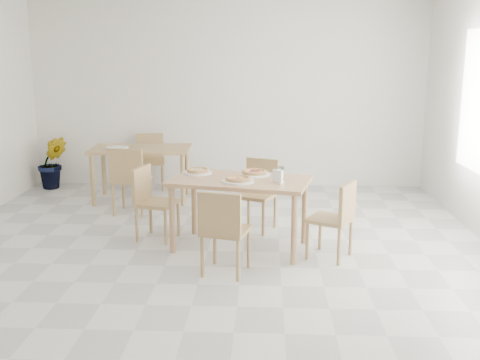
{
  "coord_description": "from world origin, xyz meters",
  "views": [
    {
      "loc": [
        0.6,
        -5.11,
        2.01
      ],
      "look_at": [
        0.33,
        0.56,
        0.74
      ],
      "focal_mm": 42.0,
      "sensor_mm": 36.0,
      "label": 1
    }
  ],
  "objects_px": {
    "pizza_pepperoni": "(254,172)",
    "second_table": "(141,154)",
    "chair_south": "(223,227)",
    "pizza_mushroom": "(198,170)",
    "plate_mushroom": "(198,172)",
    "pizza_margherita": "(238,179)",
    "chair_west": "(151,197)",
    "chair_back_s": "(129,176)",
    "potted_plant": "(53,162)",
    "chair_east": "(337,215)",
    "napkin_holder": "(278,176)",
    "chair_north": "(259,189)",
    "plate_margherita": "(238,181)",
    "plate_pepperoni": "(254,174)",
    "tumbler_a": "(281,172)",
    "plate_empty": "(117,148)",
    "chair_back_n": "(150,157)",
    "tumbler_b": "(281,175)",
    "main_table": "(240,187)"
  },
  "relations": [
    {
      "from": "main_table",
      "to": "chair_east",
      "type": "bearing_deg",
      "value": -3.2
    },
    {
      "from": "chair_south",
      "to": "pizza_mushroom",
      "type": "distance_m",
      "value": 1.14
    },
    {
      "from": "second_table",
      "to": "chair_back_s",
      "type": "distance_m",
      "value": 0.75
    },
    {
      "from": "chair_west",
      "to": "plate_mushroom",
      "type": "xyz_separation_m",
      "value": [
        0.53,
        -0.01,
        0.29
      ]
    },
    {
      "from": "plate_pepperoni",
      "to": "second_table",
      "type": "height_order",
      "value": "plate_pepperoni"
    },
    {
      "from": "plate_mushroom",
      "to": "plate_pepperoni",
      "type": "xyz_separation_m",
      "value": [
        0.61,
        -0.06,
        0.0
      ]
    },
    {
      "from": "chair_north",
      "to": "potted_plant",
      "type": "bearing_deg",
      "value": 172.87
    },
    {
      "from": "tumbler_a",
      "to": "plate_empty",
      "type": "height_order",
      "value": "tumbler_a"
    },
    {
      "from": "plate_margherita",
      "to": "tumbler_a",
      "type": "distance_m",
      "value": 0.52
    },
    {
      "from": "pizza_margherita",
      "to": "pizza_pepperoni",
      "type": "xyz_separation_m",
      "value": [
        0.16,
        0.34,
        0.0
      ]
    },
    {
      "from": "napkin_holder",
      "to": "chair_back_s",
      "type": "distance_m",
      "value": 2.31
    },
    {
      "from": "chair_west",
      "to": "tumbler_b",
      "type": "relative_size",
      "value": 9.0
    },
    {
      "from": "chair_south",
      "to": "tumbler_a",
      "type": "relative_size",
      "value": 8.0
    },
    {
      "from": "plate_mushroom",
      "to": "chair_back_s",
      "type": "relative_size",
      "value": 0.36
    },
    {
      "from": "tumbler_b",
      "to": "plate_mushroom",
      "type": "bearing_deg",
      "value": 163.57
    },
    {
      "from": "main_table",
      "to": "second_table",
      "type": "height_order",
      "value": "same"
    },
    {
      "from": "pizza_margherita",
      "to": "chair_back_s",
      "type": "relative_size",
      "value": 0.35
    },
    {
      "from": "pizza_margherita",
      "to": "chair_back_s",
      "type": "distance_m",
      "value": 1.99
    },
    {
      "from": "chair_back_s",
      "to": "chair_back_n",
      "type": "bearing_deg",
      "value": -83.7
    },
    {
      "from": "chair_west",
      "to": "chair_back_s",
      "type": "bearing_deg",
      "value": 40.83
    },
    {
      "from": "pizza_pepperoni",
      "to": "second_table",
      "type": "bearing_deg",
      "value": 132.91
    },
    {
      "from": "chair_back_s",
      "to": "napkin_holder",
      "type": "bearing_deg",
      "value": 148.95
    },
    {
      "from": "tumbler_a",
      "to": "napkin_holder",
      "type": "bearing_deg",
      "value": -96.86
    },
    {
      "from": "tumbler_a",
      "to": "second_table",
      "type": "xyz_separation_m",
      "value": [
        -1.89,
        1.79,
        -0.14
      ]
    },
    {
      "from": "plate_mushroom",
      "to": "pizza_margherita",
      "type": "height_order",
      "value": "pizza_margherita"
    },
    {
      "from": "napkin_holder",
      "to": "chair_north",
      "type": "bearing_deg",
      "value": 137.12
    },
    {
      "from": "potted_plant",
      "to": "plate_margherita",
      "type": "bearing_deg",
      "value": -42.54
    },
    {
      "from": "chair_east",
      "to": "napkin_holder",
      "type": "xyz_separation_m",
      "value": [
        -0.59,
        0.13,
        0.35
      ]
    },
    {
      "from": "pizza_mushroom",
      "to": "pizza_pepperoni",
      "type": "xyz_separation_m",
      "value": [
        0.61,
        -0.06,
        0.0
      ]
    },
    {
      "from": "pizza_pepperoni",
      "to": "tumbler_b",
      "type": "height_order",
      "value": "tumbler_b"
    },
    {
      "from": "chair_west",
      "to": "pizza_mushroom",
      "type": "relative_size",
      "value": 2.69
    },
    {
      "from": "chair_south",
      "to": "chair_west",
      "type": "xyz_separation_m",
      "value": [
        -0.88,
        1.04,
        -0.0
      ]
    },
    {
      "from": "chair_south",
      "to": "plate_margherita",
      "type": "distance_m",
      "value": 0.71
    },
    {
      "from": "chair_south",
      "to": "pizza_margherita",
      "type": "distance_m",
      "value": 0.72
    },
    {
      "from": "main_table",
      "to": "plate_mushroom",
      "type": "relative_size",
      "value": 4.97
    },
    {
      "from": "chair_north",
      "to": "plate_margherita",
      "type": "distance_m",
      "value": 0.91
    },
    {
      "from": "chair_north",
      "to": "chair_back_s",
      "type": "relative_size",
      "value": 0.94
    },
    {
      "from": "chair_east",
      "to": "plate_pepperoni",
      "type": "distance_m",
      "value": 1.01
    },
    {
      "from": "pizza_mushroom",
      "to": "plate_mushroom",
      "type": "bearing_deg",
      "value": -90.0
    },
    {
      "from": "plate_mushroom",
      "to": "plate_pepperoni",
      "type": "height_order",
      "value": "same"
    },
    {
      "from": "pizza_pepperoni",
      "to": "potted_plant",
      "type": "height_order",
      "value": "potted_plant"
    },
    {
      "from": "chair_north",
      "to": "chair_back_s",
      "type": "xyz_separation_m",
      "value": [
        -1.65,
        0.5,
        0.03
      ]
    },
    {
      "from": "plate_pepperoni",
      "to": "potted_plant",
      "type": "bearing_deg",
      "value": 142.69
    },
    {
      "from": "chair_north",
      "to": "pizza_margherita",
      "type": "relative_size",
      "value": 2.66
    },
    {
      "from": "napkin_holder",
      "to": "chair_east",
      "type": "bearing_deg",
      "value": 20.94
    },
    {
      "from": "pizza_pepperoni",
      "to": "chair_back_s",
      "type": "xyz_separation_m",
      "value": [
        -1.61,
        1.0,
        -0.28
      ]
    },
    {
      "from": "chair_south",
      "to": "pizza_mushroom",
      "type": "relative_size",
      "value": 2.71
    },
    {
      "from": "plate_mushroom",
      "to": "plate_empty",
      "type": "height_order",
      "value": "same"
    },
    {
      "from": "main_table",
      "to": "second_table",
      "type": "distance_m",
      "value": 2.44
    },
    {
      "from": "chair_back_n",
      "to": "chair_back_s",
      "type": "bearing_deg",
      "value": -99.97
    }
  ]
}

